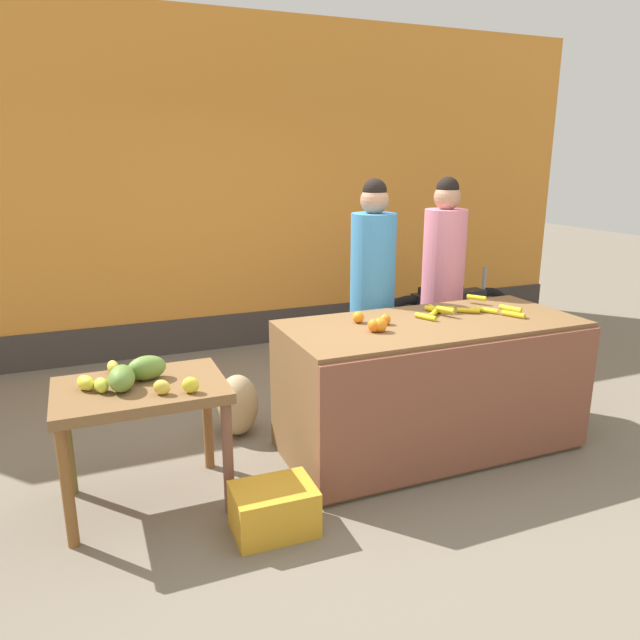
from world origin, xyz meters
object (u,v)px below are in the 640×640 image
(vendor_woman_blue_shirt, at_px, (372,299))
(produce_sack, at_px, (237,405))
(produce_crate, at_px, (274,509))
(vendor_woman_pink_shirt, at_px, (442,290))
(parked_motorcycle, at_px, (448,315))

(vendor_woman_blue_shirt, distance_m, produce_sack, 1.29)
(produce_crate, relative_size, produce_sack, 0.98)
(vendor_woman_pink_shirt, xyz_separation_m, parked_motorcycle, (0.72, 0.93, -0.52))
(parked_motorcycle, relative_size, produce_sack, 3.56)
(vendor_woman_blue_shirt, height_order, parked_motorcycle, vendor_woman_blue_shirt)
(produce_crate, height_order, produce_sack, produce_sack)
(vendor_woman_pink_shirt, relative_size, produce_sack, 4.06)
(vendor_woman_pink_shirt, xyz_separation_m, produce_sack, (-1.77, -0.09, -0.69))
(parked_motorcycle, bearing_deg, produce_sack, -157.64)
(vendor_woman_pink_shirt, bearing_deg, parked_motorcycle, 52.46)
(vendor_woman_blue_shirt, relative_size, parked_motorcycle, 1.14)
(produce_sack, bearing_deg, parked_motorcycle, 22.36)
(produce_crate, bearing_deg, produce_sack, 84.31)
(vendor_woman_pink_shirt, bearing_deg, produce_sack, -177.08)
(parked_motorcycle, bearing_deg, vendor_woman_pink_shirt, -127.54)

